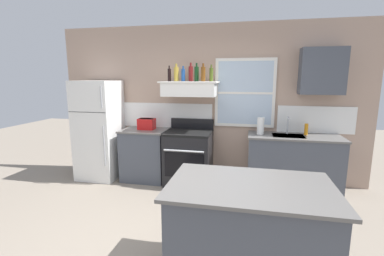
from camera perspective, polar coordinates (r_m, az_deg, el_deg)
ground_plane at (r=3.17m, az=-4.01°, el=-24.19°), size 16.00×16.00×0.00m
back_wall at (r=4.80m, az=3.52°, el=5.13°), size 5.40×0.11×2.70m
refrigerator at (r=5.16m, az=-18.95°, el=-0.38°), size 0.70×0.72×1.75m
counter_left_of_stove at (r=4.93m, az=-9.75°, el=-5.46°), size 0.79×0.63×0.91m
toaster at (r=4.82m, az=-9.53°, el=0.90°), size 0.30×0.20×0.19m
stove_range at (r=4.67m, az=-0.71°, el=-6.13°), size 0.76×0.69×1.09m
range_hood_shelf at (r=4.57m, az=-0.47°, el=8.29°), size 0.96×0.52×0.24m
bottle_balsamic_dark at (r=4.65m, az=-4.79°, el=11.12°), size 0.06×0.06×0.26m
bottle_champagne_gold_foil at (r=4.63m, az=-3.33°, el=11.30°), size 0.08×0.08×0.29m
bottle_blue_liqueur at (r=4.61m, az=-1.87°, el=11.11°), size 0.07×0.07×0.25m
bottle_red_label_wine at (r=4.62m, az=-0.27°, el=11.41°), size 0.07×0.07×0.30m
bottle_dark_green_wine at (r=4.54m, az=0.98°, el=11.36°), size 0.07×0.07×0.29m
bottle_amber_wine at (r=4.48m, az=2.37°, el=11.33°), size 0.07×0.07×0.29m
bottle_olive_oil_square at (r=4.55m, az=4.07°, el=11.20°), size 0.06×0.06×0.27m
counter_right_with_sink at (r=4.65m, az=20.44°, el=-6.97°), size 1.43×0.63×0.91m
sink_faucet at (r=4.59m, az=19.54°, el=0.92°), size 0.03×0.17×0.28m
paper_towel_roll at (r=4.46m, az=14.24°, el=0.43°), size 0.11×0.11×0.27m
dish_soap_bottle at (r=4.65m, az=22.89°, el=-0.24°), size 0.06×0.06×0.18m
kitchen_island at (r=2.60m, az=11.79°, el=-20.84°), size 1.40×0.90×0.91m
upper_cabinet_right at (r=4.66m, az=25.69°, el=10.71°), size 0.64×0.32×0.70m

